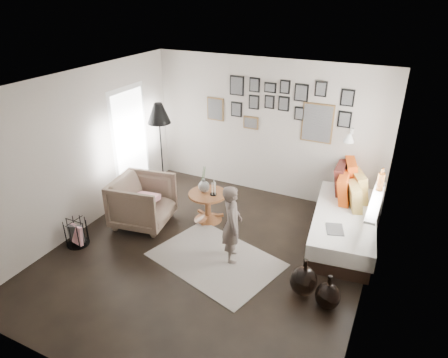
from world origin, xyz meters
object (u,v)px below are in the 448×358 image
at_px(daybed, 345,218).
at_px(pedestal_table, 208,207).
at_px(armchair, 143,202).
at_px(demijohn_small, 328,296).
at_px(floor_lamp, 159,117).
at_px(vase, 204,184).
at_px(magazine_basket, 76,233).
at_px(demijohn_large, 303,280).
at_px(child, 232,224).

bearing_deg(daybed, pedestal_table, -174.11).
distance_m(armchair, demijohn_small, 3.37).
xyz_separation_m(pedestal_table, floor_lamp, (-1.22, 0.45, 1.34)).
height_order(daybed, armchair, daybed).
xyz_separation_m(vase, daybed, (2.32, 0.50, -0.33)).
bearing_deg(demijohn_small, floor_lamp, 154.91).
relative_size(armchair, magazine_basket, 2.17).
relative_size(pedestal_table, vase, 1.40).
bearing_deg(daybed, demijohn_small, -93.08).
distance_m(vase, daybed, 2.40).
height_order(pedestal_table, armchair, armchair).
bearing_deg(daybed, vase, -175.01).
xyz_separation_m(daybed, demijohn_small, (0.12, -1.74, -0.15)).
bearing_deg(vase, demijohn_small, -26.92).
bearing_deg(magazine_basket, floor_lamp, 81.42).
height_order(vase, demijohn_large, vase).
distance_m(magazine_basket, demijohn_large, 3.56).
relative_size(daybed, floor_lamp, 1.24).
height_order(floor_lamp, magazine_basket, floor_lamp).
relative_size(pedestal_table, daybed, 0.29).
bearing_deg(vase, pedestal_table, -14.04).
xyz_separation_m(demijohn_large, child, (-1.17, 0.27, 0.40)).
height_order(armchair, child, child).
xyz_separation_m(pedestal_table, vase, (-0.08, 0.02, 0.42)).
relative_size(daybed, child, 1.87).
bearing_deg(pedestal_table, demijohn_large, -28.66).
height_order(magazine_basket, demijohn_large, demijohn_large).
distance_m(daybed, demijohn_large, 1.64).
distance_m(armchair, magazine_basket, 1.16).
bearing_deg(vase, child, -42.57).
xyz_separation_m(magazine_basket, demijohn_large, (3.53, 0.46, 0.00)).
relative_size(vase, demijohn_large, 0.86).
bearing_deg(daybed, floor_lamp, 173.92).
bearing_deg(armchair, vase, -64.26).
relative_size(demijohn_small, child, 0.41).
bearing_deg(demijohn_large, magazine_basket, -172.56).
bearing_deg(armchair, demijohn_large, -109.56).
bearing_deg(pedestal_table, vase, 165.96).
xyz_separation_m(pedestal_table, armchair, (-0.93, -0.59, 0.18)).
bearing_deg(child, vase, 19.97).
height_order(vase, floor_lamp, floor_lamp).
bearing_deg(magazine_basket, daybed, 28.96).
bearing_deg(child, daybed, -73.52).
distance_m(floor_lamp, demijohn_large, 3.84).
relative_size(pedestal_table, floor_lamp, 0.36).
xyz_separation_m(vase, demijohn_small, (2.44, -1.24, -0.48)).
height_order(daybed, magazine_basket, daybed).
distance_m(daybed, magazine_basket, 4.30).
bearing_deg(child, demijohn_small, -131.94).
bearing_deg(demijohn_small, armchair, 169.09).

